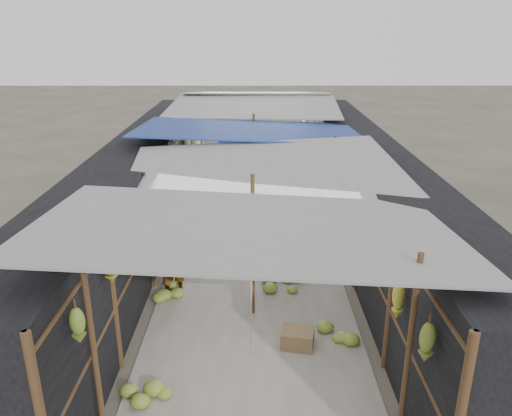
{
  "coord_description": "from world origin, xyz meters",
  "views": [
    {
      "loc": [
        0.05,
        -4.78,
        4.85
      ],
      "look_at": [
        0.06,
        5.11,
        1.25
      ],
      "focal_mm": 35.0,
      "sensor_mm": 36.0,
      "label": 1
    }
  ],
  "objects_px": {
    "crate_near": "(290,270)",
    "vendor_seated": "(325,222)",
    "vendor_elderly": "(171,258)",
    "black_basin": "(315,211)",
    "shopper_blue": "(258,165)"
  },
  "relations": [
    {
      "from": "crate_near",
      "to": "vendor_seated",
      "type": "bearing_deg",
      "value": 85.48
    },
    {
      "from": "vendor_elderly",
      "to": "vendor_seated",
      "type": "relative_size",
      "value": 1.61
    },
    {
      "from": "crate_near",
      "to": "vendor_elderly",
      "type": "xyz_separation_m",
      "value": [
        -2.29,
        -0.7,
        0.63
      ]
    },
    {
      "from": "crate_near",
      "to": "black_basin",
      "type": "bearing_deg",
      "value": 98.59
    },
    {
      "from": "vendor_elderly",
      "to": "vendor_seated",
      "type": "bearing_deg",
      "value": -179.24
    },
    {
      "from": "crate_near",
      "to": "vendor_elderly",
      "type": "bearing_deg",
      "value": -140.06
    },
    {
      "from": "vendor_elderly",
      "to": "shopper_blue",
      "type": "height_order",
      "value": "shopper_blue"
    },
    {
      "from": "shopper_blue",
      "to": "vendor_seated",
      "type": "distance_m",
      "value": 4.08
    },
    {
      "from": "crate_near",
      "to": "vendor_seated",
      "type": "distance_m",
      "value": 2.09
    },
    {
      "from": "crate_near",
      "to": "shopper_blue",
      "type": "height_order",
      "value": "shopper_blue"
    },
    {
      "from": "crate_near",
      "to": "black_basin",
      "type": "height_order",
      "value": "crate_near"
    },
    {
      "from": "vendor_elderly",
      "to": "shopper_blue",
      "type": "xyz_separation_m",
      "value": [
        1.68,
        6.28,
        0.1
      ]
    },
    {
      "from": "crate_near",
      "to": "vendor_elderly",
      "type": "relative_size",
      "value": 0.34
    },
    {
      "from": "crate_near",
      "to": "black_basin",
      "type": "relative_size",
      "value": 1.0
    },
    {
      "from": "vendor_seated",
      "to": "crate_near",
      "type": "bearing_deg",
      "value": -17.84
    }
  ]
}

